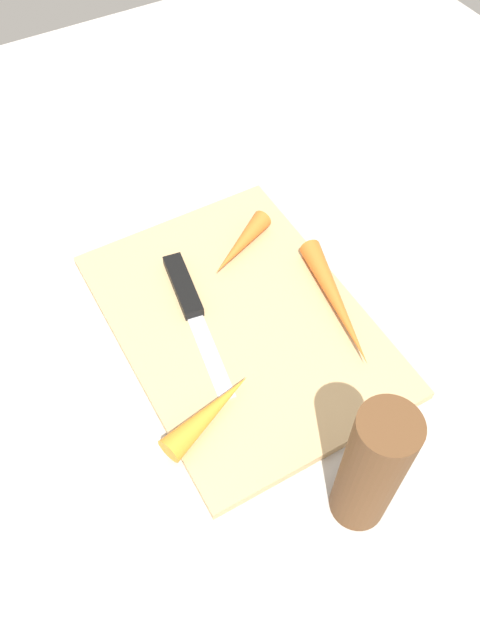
# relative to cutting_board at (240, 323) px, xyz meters

# --- Properties ---
(ground_plane) EXTENTS (1.40, 1.40, 0.00)m
(ground_plane) POSITION_rel_cutting_board_xyz_m (0.00, 0.00, -0.01)
(ground_plane) COLOR #ADA8A0
(cutting_board) EXTENTS (0.36, 0.26, 0.01)m
(cutting_board) POSITION_rel_cutting_board_xyz_m (0.00, 0.00, 0.00)
(cutting_board) COLOR tan
(cutting_board) RESTS_ON ground_plane
(knife) EXTENTS (0.20, 0.05, 0.01)m
(knife) POSITION_rel_cutting_board_xyz_m (0.06, 0.04, 0.01)
(knife) COLOR #B7B7BC
(knife) RESTS_ON cutting_board
(carrot_longest) EXTENTS (0.17, 0.06, 0.03)m
(carrot_longest) POSITION_rel_cutting_board_xyz_m (-0.04, -0.10, 0.02)
(carrot_longest) COLOR orange
(carrot_longest) RESTS_ON cutting_board
(carrot_shortest) EXTENTS (0.07, 0.10, 0.02)m
(carrot_shortest) POSITION_rel_cutting_board_xyz_m (0.09, -0.05, 0.02)
(carrot_shortest) COLOR orange
(carrot_shortest) RESTS_ON cutting_board
(carrot_medium) EXTENTS (0.06, 0.11, 0.03)m
(carrot_medium) POSITION_rel_cutting_board_xyz_m (-0.09, 0.09, 0.02)
(carrot_medium) COLOR orange
(carrot_medium) RESTS_ON cutting_board
(pepper_grinder) EXTENTS (0.05, 0.05, 0.17)m
(pepper_grinder) POSITION_rel_cutting_board_xyz_m (-0.23, 0.01, 0.08)
(pepper_grinder) COLOR brown
(pepper_grinder) RESTS_ON ground_plane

